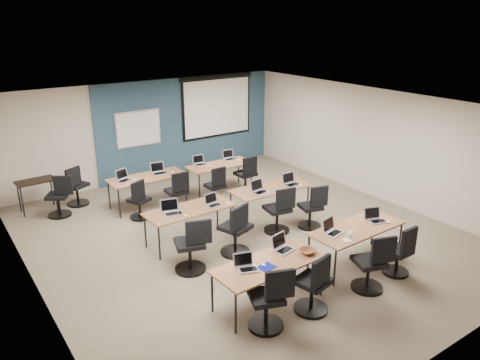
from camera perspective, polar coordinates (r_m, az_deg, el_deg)
floor at (r=9.85m, az=0.29°, el=-6.68°), size 8.00×9.00×0.02m
ceiling at (r=8.99m, az=0.32°, el=8.94°), size 8.00×9.00×0.02m
wall_back at (r=13.12m, az=-11.17°, el=5.96°), size 8.00×0.04×2.70m
wall_front at (r=6.52m, az=24.17°, el=-9.82°), size 8.00×0.04×2.70m
wall_left at (r=7.89m, az=-24.23°, el=-4.68°), size 0.04×9.00×2.70m
wall_right at (r=12.00m, az=16.15°, el=4.27°), size 0.04×9.00×2.70m
blue_accent_panel at (r=13.63m, az=-6.31°, el=6.71°), size 5.50×0.04×2.70m
whiteboard at (r=12.92m, az=-12.28°, el=6.12°), size 1.28×0.03×0.98m
projector_screen at (r=13.94m, az=-2.80°, el=9.34°), size 2.40×0.10×1.82m
training_table_front_left at (r=7.38m, az=3.56°, el=-10.34°), size 1.82×0.76×0.73m
training_table_front_right at (r=8.74m, az=14.05°, el=-5.91°), size 1.84×0.77×0.73m
training_table_mid_left at (r=9.32m, az=-6.14°, el=-3.75°), size 1.79×0.75×0.73m
training_table_mid_right at (r=10.40m, az=3.72°, el=-1.15°), size 1.82×0.76×0.73m
training_table_back_left at (r=11.27m, az=-11.23°, el=0.17°), size 1.82×0.76×0.73m
training_table_back_right at (r=11.99m, az=-2.47°, el=1.69°), size 1.70×0.71×0.73m
laptop_0 at (r=7.16m, az=0.73°, el=-10.36°), size 0.30×0.26×0.23m
mouse_0 at (r=7.28m, az=2.86°, el=-10.25°), size 0.07×0.10×0.03m
task_chair_0 at (r=6.99m, az=3.60°, el=-14.80°), size 0.56×0.54×1.01m
laptop_1 at (r=7.72m, az=5.16°, el=-8.03°), size 0.33×0.28×0.25m
mouse_1 at (r=7.74m, az=8.97°, el=-8.55°), size 0.07×0.10×0.04m
task_chair_1 at (r=7.39m, az=8.99°, el=-12.91°), size 0.54×0.54×1.02m
laptop_2 at (r=8.40m, az=11.13°, el=-5.94°), size 0.33×0.28×0.25m
mouse_2 at (r=8.52m, az=13.42°, el=-6.14°), size 0.07×0.10×0.03m
task_chair_2 at (r=8.13m, az=15.78°, el=-10.23°), size 0.55×0.53×1.01m
laptop_3 at (r=9.05m, az=16.18°, el=-4.46°), size 0.32×0.27×0.25m
mouse_3 at (r=9.08m, az=17.64°, el=-4.89°), size 0.08×0.11×0.04m
task_chair_3 at (r=8.74m, az=18.94°, el=-8.63°), size 0.46×0.46×0.94m
laptop_4 at (r=9.12m, az=-8.33°, el=-3.65°), size 0.35×0.30×0.27m
mouse_4 at (r=8.98m, az=-6.64°, el=-4.32°), size 0.07×0.10×0.03m
task_chair_4 at (r=8.40m, az=-5.87°, el=-8.42°), size 0.58×0.56×1.04m
laptop_5 at (r=9.42m, az=-3.32°, el=-2.74°), size 0.30×0.26×0.23m
mouse_5 at (r=9.46m, az=-1.42°, el=-2.89°), size 0.07×0.11×0.04m
task_chair_5 at (r=8.90m, az=-0.49°, el=-6.55°), size 0.60×0.58×1.05m
laptop_6 at (r=10.08m, az=2.36°, el=-1.14°), size 0.35×0.30×0.26m
mouse_6 at (r=10.07m, az=3.31°, el=-1.51°), size 0.09×0.11×0.03m
task_chair_6 at (r=9.83m, az=4.78°, el=-4.11°), size 0.54×0.54×1.02m
laptop_7 at (r=10.58m, az=6.22°, el=-0.22°), size 0.35×0.29×0.26m
mouse_7 at (r=10.54m, az=7.38°, el=-0.66°), size 0.07×0.10×0.04m
task_chair_7 at (r=10.12m, az=8.81°, el=-3.67°), size 0.50×0.50×0.98m
laptop_8 at (r=11.12m, az=-14.04°, el=0.26°), size 0.33×0.28×0.25m
mouse_8 at (r=11.10m, az=-12.72°, el=0.05°), size 0.07×0.10×0.03m
task_chair_8 at (r=10.67m, az=-12.19°, el=-2.75°), size 0.49×0.46×0.94m
laptop_9 at (r=11.44m, az=-9.86°, el=1.13°), size 0.34×0.29×0.26m
mouse_9 at (r=11.45m, az=-8.27°, el=0.95°), size 0.08×0.11×0.03m
task_chair_9 at (r=10.92m, az=-7.61°, el=-1.82°), size 0.51×0.51×0.99m
laptop_10 at (r=11.98m, az=-4.93°, el=2.17°), size 0.31×0.26×0.24m
mouse_10 at (r=11.83m, az=-3.82°, el=1.74°), size 0.07×0.11×0.04m
task_chair_10 at (r=11.28m, az=-2.94°, el=-1.05°), size 0.46×0.46×0.95m
laptop_11 at (r=12.39m, az=-1.29°, el=2.83°), size 0.31×0.27×0.24m
mouse_11 at (r=12.30m, az=-0.12°, el=2.48°), size 0.09×0.12×0.04m
task_chair_11 at (r=11.95m, az=0.80°, el=0.30°), size 0.52×0.52×1.00m
blue_mousepad at (r=7.23m, az=3.25°, el=-10.55°), size 0.29×0.25×0.01m
snack_bowl at (r=7.67m, az=8.27°, el=-8.56°), size 0.35×0.35×0.07m
snack_plate at (r=8.20m, az=12.96°, el=-7.18°), size 0.18×0.18×0.01m
coffee_cup at (r=8.29m, az=13.29°, el=-6.60°), size 0.10×0.10×0.07m
utility_table at (r=11.76m, az=-23.63°, el=-0.52°), size 0.86×0.48×0.75m
spare_chair_a at (r=11.83m, az=-19.34°, el=-1.07°), size 0.56×0.51×0.99m
spare_chair_b at (r=11.32m, az=-21.11°, el=-2.21°), size 0.57×0.51×0.99m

